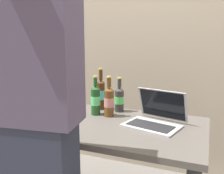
# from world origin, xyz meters

# --- Properties ---
(desk) EXTENTS (1.23, 0.75, 0.74)m
(desk) POSITION_xyz_m (0.00, 0.00, 0.61)
(desk) COLOR #56514C
(desk) RESTS_ON ground
(laptop) EXTENTS (0.41, 0.38, 0.22)m
(laptop) POSITION_xyz_m (0.28, 0.09, 0.80)
(laptop) COLOR #B7BABC
(laptop) RESTS_ON desk
(beer_bottle_amber) EXTENTS (0.06, 0.06, 0.33)m
(beer_bottle_amber) POSITION_xyz_m (-0.21, 0.29, 0.88)
(beer_bottle_amber) COLOR #472B14
(beer_bottle_amber) RESTS_ON desk
(beer_bottle_dark) EXTENTS (0.07, 0.07, 0.29)m
(beer_bottle_dark) POSITION_xyz_m (-0.19, 0.14, 0.86)
(beer_bottle_dark) COLOR #1E5123
(beer_bottle_dark) RESTS_ON desk
(beer_bottle_green) EXTENTS (0.07, 0.07, 0.30)m
(beer_bottle_green) POSITION_xyz_m (-0.08, 0.14, 0.86)
(beer_bottle_green) COLOR brown
(beer_bottle_green) RESTS_ON desk
(beer_bottle_brown) EXTENTS (0.07, 0.07, 0.27)m
(beer_bottle_brown) POSITION_xyz_m (-0.05, 0.29, 0.85)
(beer_bottle_brown) COLOR #333333
(beer_bottle_brown) RESTS_ON desk
(person_figure) EXTENTS (0.47, 0.33, 1.74)m
(person_figure) POSITION_xyz_m (-0.17, -0.57, 0.88)
(person_figure) COLOR #2D3347
(person_figure) RESTS_ON ground
(back_wall) EXTENTS (6.00, 0.10, 2.60)m
(back_wall) POSITION_xyz_m (0.00, 0.91, 1.30)
(back_wall) COLOR tan
(back_wall) RESTS_ON ground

